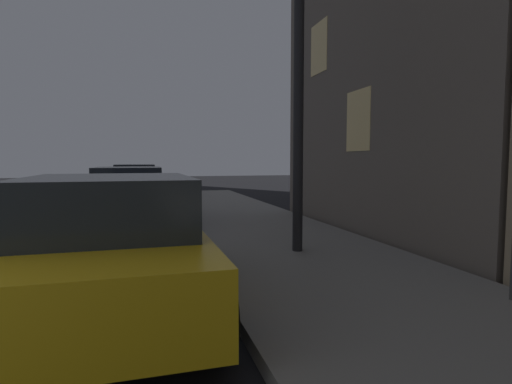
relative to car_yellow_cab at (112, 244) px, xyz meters
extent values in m
cube|color=gold|center=(0.00, 0.05, -0.14)|extent=(1.83, 4.07, 0.64)
cube|color=#1E2328|center=(0.00, -0.13, 0.44)|extent=(1.59, 2.06, 0.56)
cylinder|color=black|center=(-0.92, 1.29, -0.38)|extent=(0.23, 0.66, 0.66)
cylinder|color=black|center=(0.88, 1.31, -0.38)|extent=(0.23, 0.66, 0.66)
cylinder|color=black|center=(0.91, -1.19, -0.38)|extent=(0.23, 0.66, 0.66)
cube|color=navy|center=(0.00, 5.79, -0.14)|extent=(1.81, 4.38, 0.64)
cube|color=#1E2328|center=(0.00, 5.86, 0.44)|extent=(1.55, 2.10, 0.56)
cylinder|color=black|center=(-0.84, 7.15, -0.38)|extent=(0.23, 0.66, 0.66)
cylinder|color=black|center=(0.90, 7.12, -0.38)|extent=(0.23, 0.66, 0.66)
cylinder|color=black|center=(-0.90, 4.46, -0.38)|extent=(0.23, 0.66, 0.66)
cylinder|color=black|center=(0.84, 4.42, -0.38)|extent=(0.23, 0.66, 0.66)
cube|color=#B7B7BF|center=(0.00, 12.72, -0.14)|extent=(1.79, 4.47, 0.64)
cube|color=#1E2328|center=(0.00, 12.70, 0.44)|extent=(1.55, 2.31, 0.56)
cylinder|color=black|center=(-0.89, 14.08, -0.38)|extent=(0.23, 0.66, 0.66)
cylinder|color=black|center=(0.84, 14.11, -0.38)|extent=(0.23, 0.66, 0.66)
cylinder|color=black|center=(-0.84, 11.33, -0.38)|extent=(0.23, 0.66, 0.66)
cylinder|color=black|center=(0.89, 11.36, -0.38)|extent=(0.23, 0.66, 0.66)
cylinder|color=black|center=(2.69, 1.53, 2.00)|extent=(0.16, 0.16, 5.12)
cube|color=#F2D17F|center=(4.47, 4.71, 3.56)|extent=(0.06, 0.90, 1.20)
cube|color=#F2D17F|center=(4.47, 2.79, 1.67)|extent=(0.06, 0.90, 1.20)
camera|label=1|loc=(0.33, -4.48, 0.88)|focal=28.57mm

